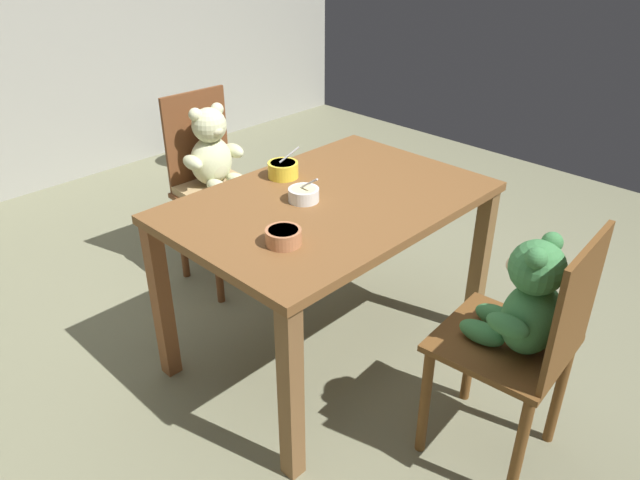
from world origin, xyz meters
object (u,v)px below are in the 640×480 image
teddy_chair_far_center (214,169)px  porridge_bowl_yellow_far_center (283,169)px  teddy_chair_near_front (525,318)px  porridge_bowl_terracotta_near_left (283,237)px  dining_table (329,222)px  porridge_bowl_white_center (304,194)px  metal_pail (193,147)px

teddy_chair_far_center → porridge_bowl_yellow_far_center: (-0.05, -0.54, 0.16)m
teddy_chair_near_front → teddy_chair_far_center: bearing=-6.4°
teddy_chair_near_front → porridge_bowl_terracotta_near_left: teddy_chair_near_front is taller
teddy_chair_near_front → porridge_bowl_yellow_far_center: bearing=-4.9°
dining_table → porridge_bowl_terracotta_near_left: (-0.36, -0.13, 0.13)m
teddy_chair_far_center → teddy_chair_near_front: teddy_chair_far_center is taller
dining_table → porridge_bowl_terracotta_near_left: size_ratio=10.01×
teddy_chair_far_center → porridge_bowl_yellow_far_center: 0.56m
teddy_chair_near_front → porridge_bowl_white_center: size_ratio=7.19×
porridge_bowl_white_center → porridge_bowl_terracotta_near_left: 0.33m
porridge_bowl_terracotta_near_left → teddy_chair_near_front: bearing=-61.8°
porridge_bowl_terracotta_near_left → metal_pail: bearing=62.5°
teddy_chair_far_center → dining_table: bearing=-1.4°
teddy_chair_near_front → porridge_bowl_terracotta_near_left: bearing=23.6°
porridge_bowl_white_center → metal_pail: porridge_bowl_white_center is taller
porridge_bowl_yellow_far_center → teddy_chair_near_front: bearing=-90.3°
porridge_bowl_yellow_far_center → metal_pail: (0.82, 1.88, -0.61)m
teddy_chair_far_center → teddy_chair_near_front: bearing=1.0°
dining_table → metal_pail: size_ratio=4.43×
teddy_chair_far_center → metal_pail: (0.77, 1.34, -0.45)m
porridge_bowl_white_center → porridge_bowl_terracotta_near_left: size_ratio=1.03×
porridge_bowl_yellow_far_center → dining_table: bearing=-92.9°
metal_pail → teddy_chair_near_front: bearing=-105.5°
porridge_bowl_white_center → metal_pail: size_ratio=0.46×
dining_table → metal_pail: (0.83, 2.15, -0.48)m
dining_table → porridge_bowl_terracotta_near_left: porridge_bowl_terracotta_near_left is taller
porridge_bowl_white_center → dining_table: bearing=-32.0°
porridge_bowl_white_center → teddy_chair_far_center: bearing=79.2°
dining_table → teddy_chair_near_front: (0.01, -0.82, -0.04)m
teddy_chair_near_front → porridge_bowl_terracotta_near_left: (-0.37, 0.68, 0.17)m
teddy_chair_near_front → porridge_bowl_yellow_far_center: size_ratio=7.10×
metal_pail → porridge_bowl_white_center: bearing=-113.6°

